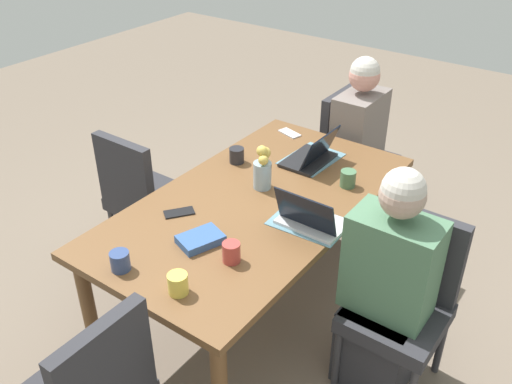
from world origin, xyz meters
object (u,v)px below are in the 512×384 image
at_px(chair_head_right_left_mid, 351,149).
at_px(person_near_left_near, 387,294).
at_px(chair_far_left_far, 142,193).
at_px(coffee_mug_far_left, 178,284).
at_px(coffee_mug_near_right, 231,252).
at_px(laptop_near_left_near, 311,219).
at_px(phone_silver, 290,133).
at_px(chair_near_left_near, 404,295).
at_px(coffee_mug_centre_right, 120,261).
at_px(person_head_right_left_mid, 357,152).
at_px(coffee_mug_centre_left, 348,179).
at_px(coffee_mug_near_left, 237,155).
at_px(phone_black, 179,213).
at_px(dining_table, 256,213).
at_px(laptop_head_right_left_mid, 312,156).
at_px(book_red_cover, 201,239).
at_px(flower_vase, 263,169).

bearing_deg(chair_head_right_left_mid, person_near_left_near, -146.31).
distance_m(chair_far_left_far, coffee_mug_far_left, 1.27).
relative_size(person_near_left_near, coffee_mug_near_right, 12.58).
bearing_deg(laptop_near_left_near, phone_silver, 38.42).
xyz_separation_m(chair_near_left_near, coffee_mug_centre_right, (-0.84, 0.99, 0.29)).
distance_m(chair_head_right_left_mid, coffee_mug_centre_right, 2.06).
height_order(person_head_right_left_mid, coffee_mug_centre_left, person_head_right_left_mid).
bearing_deg(coffee_mug_centre_left, coffee_mug_near_left, 101.87).
height_order(chair_head_right_left_mid, coffee_mug_near_left, chair_head_right_left_mid).
bearing_deg(phone_black, phone_silver, -141.17).
bearing_deg(laptop_near_left_near, dining_table, 83.63).
distance_m(coffee_mug_far_left, phone_black, 0.59).
bearing_deg(coffee_mug_near_right, chair_far_left_far, 67.30).
bearing_deg(chair_far_left_far, coffee_mug_near_left, -58.97).
bearing_deg(chair_near_left_near, chair_head_right_left_mid, 37.17).
xyz_separation_m(dining_table, chair_far_left_far, (-0.03, 0.84, -0.16)).
distance_m(person_head_right_left_mid, laptop_head_right_left_mid, 0.71).
bearing_deg(book_red_cover, phone_silver, 33.51).
bearing_deg(laptop_head_right_left_mid, coffee_mug_centre_right, 172.56).
xyz_separation_m(coffee_mug_centre_left, book_red_cover, (-0.86, 0.31, -0.03)).
distance_m(flower_vase, coffee_mug_centre_left, 0.47).
height_order(coffee_mug_centre_right, phone_silver, coffee_mug_centre_right).
height_order(flower_vase, book_red_cover, flower_vase).
distance_m(flower_vase, coffee_mug_near_right, 0.65).
height_order(phone_black, phone_silver, same).
height_order(laptop_head_right_left_mid, book_red_cover, laptop_head_right_left_mid).
bearing_deg(coffee_mug_centre_right, coffee_mug_far_left, -83.36).
bearing_deg(coffee_mug_near_left, coffee_mug_centre_right, -170.12).
bearing_deg(laptop_head_right_left_mid, phone_silver, 51.37).
height_order(flower_vase, phone_black, flower_vase).
distance_m(flower_vase, book_red_cover, 0.59).
relative_size(coffee_mug_far_left, book_red_cover, 0.46).
xyz_separation_m(person_near_left_near, book_red_cover, (-0.41, 0.77, 0.23)).
bearing_deg(coffee_mug_far_left, phone_black, 42.36).
relative_size(chair_near_left_near, chair_head_right_left_mid, 1.00).
xyz_separation_m(laptop_head_right_left_mid, coffee_mug_near_left, (-0.25, 0.36, 0.00)).
relative_size(book_red_cover, phone_silver, 1.33).
distance_m(dining_table, person_near_left_near, 0.79).
distance_m(chair_head_right_left_mid, phone_silver, 0.57).
bearing_deg(book_red_cover, chair_far_left_far, 83.57).
bearing_deg(coffee_mug_far_left, flower_vase, 13.00).
height_order(coffee_mug_near_right, coffee_mug_centre_left, coffee_mug_near_right).
bearing_deg(dining_table, flower_vase, 20.83).
relative_size(laptop_head_right_left_mid, phone_silver, 2.13).
xyz_separation_m(laptop_near_left_near, coffee_mug_near_right, (-0.43, 0.15, 0.00)).
relative_size(coffee_mug_near_left, coffee_mug_near_right, 0.94).
bearing_deg(person_head_right_left_mid, person_near_left_near, -147.46).
distance_m(book_red_cover, phone_silver, 1.26).
xyz_separation_m(coffee_mug_centre_left, coffee_mug_centre_right, (-1.21, 0.46, -0.00)).
bearing_deg(coffee_mug_centre_left, chair_far_left_far, 110.87).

